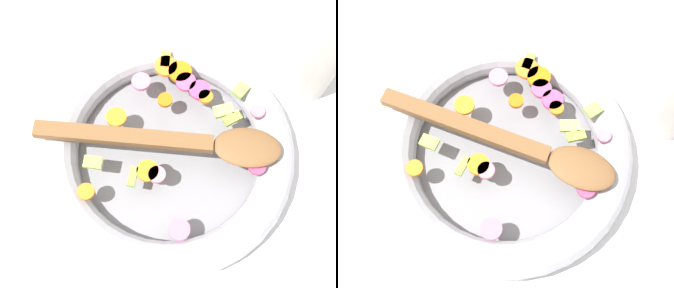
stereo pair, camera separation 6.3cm
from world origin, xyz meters
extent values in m
plane|color=silver|center=(0.00, 0.00, 0.00)|extent=(4.00, 4.00, 0.00)
cylinder|color=slate|center=(0.00, 0.00, 0.01)|extent=(0.30, 0.30, 0.01)
torus|color=#9E9EA5|center=(0.00, 0.00, 0.03)|extent=(0.35, 0.35, 0.05)
cylinder|color=orange|center=(-0.08, 0.07, 0.05)|extent=(0.04, 0.04, 0.01)
cylinder|color=orange|center=(-0.03, 0.08, 0.05)|extent=(0.03, 0.03, 0.01)
cylinder|color=orange|center=(0.00, -0.13, 0.05)|extent=(0.02, 0.02, 0.01)
cylinder|color=orange|center=(-0.10, 0.06, 0.05)|extent=(0.04, 0.04, 0.01)
cylinder|color=orange|center=(-0.06, 0.03, 0.05)|extent=(0.02, 0.02, 0.01)
cylinder|color=orange|center=(0.07, 0.11, 0.05)|extent=(0.03, 0.03, 0.01)
cylinder|color=orange|center=(-0.07, -0.04, 0.05)|extent=(0.04, 0.04, 0.01)
cylinder|color=orange|center=(0.02, -0.04, 0.05)|extent=(0.04, 0.04, 0.01)
cube|color=#B5C759|center=(0.00, 0.09, 0.05)|extent=(0.02, 0.03, 0.01)
cube|color=#97BF3D|center=(0.02, 0.09, 0.05)|extent=(0.01, 0.03, 0.01)
cube|color=#A1CD4B|center=(-0.03, -0.10, 0.05)|extent=(0.03, 0.03, 0.01)
cube|color=#91C54A|center=(-0.01, 0.13, 0.05)|extent=(0.02, 0.03, 0.01)
cube|color=#86B93C|center=(0.01, -0.06, 0.05)|extent=(0.03, 0.03, 0.01)
cube|color=#A2C13C|center=(-0.11, 0.07, 0.05)|extent=(0.03, 0.03, 0.01)
cylinder|color=pink|center=(0.03, -0.04, 0.05)|extent=(0.03, 0.03, 0.01)
cylinder|color=#D34C7E|center=(-0.06, 0.07, 0.05)|extent=(0.03, 0.03, 0.01)
cylinder|color=pink|center=(-0.10, 0.02, 0.05)|extent=(0.04, 0.04, 0.01)
cylinder|color=pink|center=(0.03, 0.13, 0.05)|extent=(0.03, 0.03, 0.01)
cylinder|color=pink|center=(0.11, -0.05, 0.05)|extent=(0.03, 0.03, 0.01)
cylinder|color=#C93F6E|center=(0.09, 0.08, 0.05)|extent=(0.03, 0.03, 0.01)
cylinder|color=#D7447B|center=(-0.04, 0.08, 0.05)|extent=(0.04, 0.04, 0.01)
cube|color=brown|center=(-0.04, -0.05, 0.06)|extent=(0.16, 0.20, 0.01)
ellipsoid|color=brown|center=(0.06, 0.08, 0.06)|extent=(0.10, 0.11, 0.01)
cylinder|color=#B2ADA3|center=(0.02, 0.24, 0.08)|extent=(0.05, 0.05, 0.16)
camera|label=1|loc=(0.19, -0.12, 0.64)|focal=50.00mm
camera|label=2|loc=(0.22, -0.06, 0.64)|focal=50.00mm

